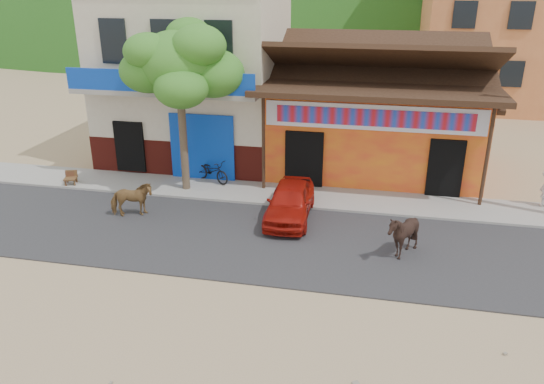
% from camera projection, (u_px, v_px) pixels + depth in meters
% --- Properties ---
extents(ground, '(120.00, 120.00, 0.00)m').
position_uv_depth(ground, '(278.00, 288.00, 13.54)').
color(ground, '#9E825B').
rests_on(ground, ground).
extents(road, '(60.00, 5.00, 0.04)m').
position_uv_depth(road, '(294.00, 243.00, 15.80)').
color(road, '#28282B').
rests_on(road, ground).
extents(sidewalk, '(60.00, 2.00, 0.12)m').
position_uv_depth(sidewalk, '(310.00, 197.00, 18.95)').
color(sidewalk, gray).
rests_on(sidewalk, ground).
extents(dance_club, '(8.00, 6.00, 3.60)m').
position_uv_depth(dance_club, '(374.00, 124.00, 21.55)').
color(dance_club, orange).
rests_on(dance_club, ground).
extents(cafe_building, '(7.00, 6.00, 7.00)m').
position_uv_depth(cafe_building, '(196.00, 76.00, 22.31)').
color(cafe_building, beige).
rests_on(cafe_building, ground).
extents(apartment_front, '(9.00, 9.00, 12.00)m').
position_uv_depth(apartment_front, '(506.00, 1.00, 31.33)').
color(apartment_front, '#CC723F').
rests_on(apartment_front, ground).
extents(tree, '(3.00, 3.00, 6.00)m').
position_uv_depth(tree, '(181.00, 108.00, 18.48)').
color(tree, '#2D721E').
rests_on(tree, sidewalk).
extents(cow_tan, '(1.52, 1.09, 1.17)m').
position_uv_depth(cow_tan, '(131.00, 200.00, 17.32)').
color(cow_tan, olive).
rests_on(cow_tan, road).
extents(cow_dark, '(1.47, 1.38, 1.34)m').
position_uv_depth(cow_dark, '(403.00, 234.00, 14.79)').
color(cow_dark, black).
rests_on(cow_dark, road).
extents(red_car, '(1.46, 3.47, 1.17)m').
position_uv_depth(red_car, '(290.00, 201.00, 17.19)').
color(red_car, '#A1140B').
rests_on(red_car, road).
extents(scooter, '(1.72, 1.25, 0.86)m').
position_uv_depth(scooter, '(212.00, 171.00, 20.08)').
color(scooter, black).
rests_on(scooter, sidewalk).
extents(cafe_chair_left, '(0.53, 0.53, 0.93)m').
position_uv_depth(cafe_chair_left, '(70.00, 173.00, 19.81)').
color(cafe_chair_left, '#512C1B').
rests_on(cafe_chair_left, sidewalk).
extents(cafe_chair_right, '(0.52, 0.52, 0.84)m').
position_uv_depth(cafe_chair_right, '(70.00, 174.00, 19.82)').
color(cafe_chair_right, '#462617').
rests_on(cafe_chair_right, sidewalk).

